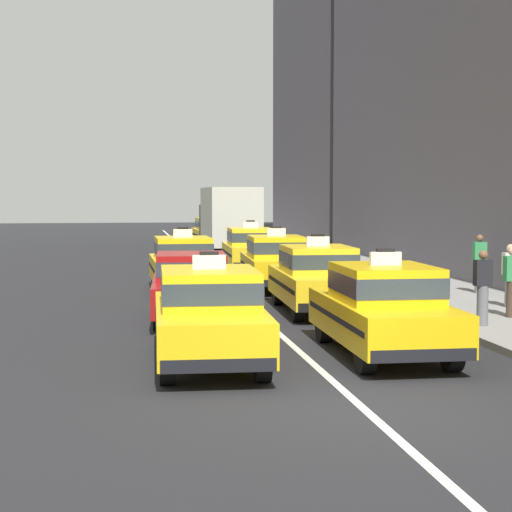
# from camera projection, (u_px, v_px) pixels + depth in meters

# --- Properties ---
(ground_plane) EXTENTS (160.00, 160.00, 0.00)m
(ground_plane) POSITION_uv_depth(u_px,v_px,m) (361.00, 407.00, 11.77)
(ground_plane) COLOR #232326
(lane_stripe_left_right) EXTENTS (0.14, 80.00, 0.01)m
(lane_stripe_left_right) POSITION_uv_depth(u_px,v_px,m) (212.00, 274.00, 31.49)
(lane_stripe_left_right) COLOR silver
(lane_stripe_left_right) RESTS_ON ground
(sidewalk_curb) EXTENTS (4.00, 90.00, 0.15)m
(sidewalk_curb) POSITION_uv_depth(u_px,v_px,m) (402.00, 284.00, 27.41)
(sidewalk_curb) COLOR gray
(sidewalk_curb) RESTS_ON ground
(taxi_left_nearest) EXTENTS (1.96, 4.61, 1.96)m
(taxi_left_nearest) POSITION_uv_depth(u_px,v_px,m) (209.00, 314.00, 14.63)
(taxi_left_nearest) COLOR black
(taxi_left_nearest) RESTS_ON ground
(sedan_left_second) EXTENTS (2.01, 4.40, 1.58)m
(sedan_left_second) POSITION_uv_depth(u_px,v_px,m) (191.00, 285.00, 19.69)
(sedan_left_second) COLOR black
(sedan_left_second) RESTS_ON ground
(taxi_left_third) EXTENTS (1.88, 4.59, 1.96)m
(taxi_left_third) POSITION_uv_depth(u_px,v_px,m) (183.00, 263.00, 25.60)
(taxi_left_third) COLOR black
(taxi_left_third) RESTS_ON ground
(taxi_right_nearest) EXTENTS (1.87, 4.58, 1.96)m
(taxi_right_nearest) POSITION_uv_depth(u_px,v_px,m) (383.00, 308.00, 15.42)
(taxi_right_nearest) COLOR black
(taxi_right_nearest) RESTS_ON ground
(taxi_right_second) EXTENTS (1.94, 4.61, 1.96)m
(taxi_right_second) POSITION_uv_depth(u_px,v_px,m) (317.00, 277.00, 21.13)
(taxi_right_second) COLOR black
(taxi_right_second) RESTS_ON ground
(taxi_right_third) EXTENTS (2.01, 4.64, 1.96)m
(taxi_right_third) POSITION_uv_depth(u_px,v_px,m) (276.00, 261.00, 26.34)
(taxi_right_third) COLOR black
(taxi_right_third) RESTS_ON ground
(taxi_right_fourth) EXTENTS (1.95, 4.61, 1.96)m
(taxi_right_fourth) POSITION_uv_depth(u_px,v_px,m) (250.00, 248.00, 32.60)
(taxi_right_fourth) COLOR black
(taxi_right_fourth) RESTS_ON ground
(box_truck_right_fifth) EXTENTS (2.35, 6.98, 3.27)m
(box_truck_right_fifth) POSITION_uv_depth(u_px,v_px,m) (228.00, 219.00, 40.86)
(box_truck_right_fifth) COLOR black
(box_truck_right_fifth) RESTS_ON ground
(taxi_right_sixth) EXTENTS (1.89, 4.59, 1.96)m
(taxi_right_sixth) POSITION_uv_depth(u_px,v_px,m) (211.00, 232.00, 47.69)
(taxi_right_sixth) COLOR black
(taxi_right_sixth) RESTS_ON ground
(pedestrian_near_crosswalk) EXTENTS (0.36, 0.24, 1.60)m
(pedestrian_near_crosswalk) POSITION_uv_depth(u_px,v_px,m) (512.00, 282.00, 19.28)
(pedestrian_near_crosswalk) COLOR #473828
(pedestrian_near_crosswalk) RESTS_ON sidewalk_curb
(pedestrian_mid_block) EXTENTS (0.36, 0.24, 1.56)m
(pedestrian_mid_block) POSITION_uv_depth(u_px,v_px,m) (510.00, 275.00, 21.02)
(pedestrian_mid_block) COLOR slate
(pedestrian_mid_block) RESTS_ON sidewalk_curb
(pedestrian_by_storefront) EXTENTS (0.36, 0.24, 1.61)m
(pedestrian_by_storefront) POSITION_uv_depth(u_px,v_px,m) (483.00, 287.00, 18.04)
(pedestrian_by_storefront) COLOR slate
(pedestrian_by_storefront) RESTS_ON sidewalk_curb
(pedestrian_far_corner) EXTENTS (0.36, 0.24, 1.66)m
(pedestrian_far_corner) POSITION_uv_depth(u_px,v_px,m) (479.00, 263.00, 24.08)
(pedestrian_far_corner) COLOR slate
(pedestrian_far_corner) RESTS_ON sidewalk_curb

